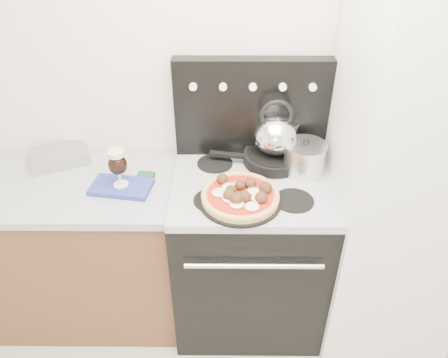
{
  "coord_description": "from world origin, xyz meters",
  "views": [
    {
      "loc": [
        -0.04,
        -0.51,
        2.12
      ],
      "look_at": [
        -0.05,
        1.05,
        1.02
      ],
      "focal_mm": 35.0,
      "sensor_mm": 36.0,
      "label": 1
    }
  ],
  "objects_px": {
    "stove_body": "(249,254)",
    "oven_mitt": "(121,187)",
    "beer_glass": "(118,168)",
    "stock_pot": "(304,159)",
    "pizza": "(240,194)",
    "tea_kettle": "(275,132)",
    "fridge": "(403,180)",
    "base_cabinet": "(46,251)",
    "pizza_pan": "(240,200)",
    "skillet": "(273,158)"
  },
  "relations": [
    {
      "from": "fridge",
      "to": "skillet",
      "type": "bearing_deg",
      "value": 161.75
    },
    {
      "from": "base_cabinet",
      "to": "skillet",
      "type": "relative_size",
      "value": 4.79
    },
    {
      "from": "fridge",
      "to": "tea_kettle",
      "type": "height_order",
      "value": "fridge"
    },
    {
      "from": "pizza",
      "to": "stock_pot",
      "type": "height_order",
      "value": "stock_pot"
    },
    {
      "from": "stove_body",
      "to": "pizza_pan",
      "type": "height_order",
      "value": "pizza_pan"
    },
    {
      "from": "beer_glass",
      "to": "tea_kettle",
      "type": "distance_m",
      "value": 0.76
    },
    {
      "from": "pizza_pan",
      "to": "beer_glass",
      "type": "bearing_deg",
      "value": 168.51
    },
    {
      "from": "fridge",
      "to": "tea_kettle",
      "type": "xyz_separation_m",
      "value": [
        -0.59,
        0.19,
        0.14
      ]
    },
    {
      "from": "skillet",
      "to": "tea_kettle",
      "type": "relative_size",
      "value": 1.26
    },
    {
      "from": "stove_body",
      "to": "fridge",
      "type": "relative_size",
      "value": 0.46
    },
    {
      "from": "stove_body",
      "to": "beer_glass",
      "type": "height_order",
      "value": "beer_glass"
    },
    {
      "from": "pizza_pan",
      "to": "tea_kettle",
      "type": "distance_m",
      "value": 0.4
    },
    {
      "from": "base_cabinet",
      "to": "beer_glass",
      "type": "height_order",
      "value": "beer_glass"
    },
    {
      "from": "pizza_pan",
      "to": "tea_kettle",
      "type": "bearing_deg",
      "value": 61.38
    },
    {
      "from": "stock_pot",
      "to": "skillet",
      "type": "bearing_deg",
      "value": 149.85
    },
    {
      "from": "oven_mitt",
      "to": "tea_kettle",
      "type": "relative_size",
      "value": 1.16
    },
    {
      "from": "beer_glass",
      "to": "stock_pot",
      "type": "relative_size",
      "value": 0.96
    },
    {
      "from": "pizza_pan",
      "to": "stock_pot",
      "type": "distance_m",
      "value": 0.4
    },
    {
      "from": "pizza_pan",
      "to": "base_cabinet",
      "type": "bearing_deg",
      "value": 170.42
    },
    {
      "from": "base_cabinet",
      "to": "tea_kettle",
      "type": "height_order",
      "value": "tea_kettle"
    },
    {
      "from": "stove_body",
      "to": "tea_kettle",
      "type": "xyz_separation_m",
      "value": [
        0.11,
        0.17,
        0.65
      ]
    },
    {
      "from": "oven_mitt",
      "to": "pizza_pan",
      "type": "bearing_deg",
      "value": -11.49
    },
    {
      "from": "pizza_pan",
      "to": "stove_body",
      "type": "bearing_deg",
      "value": 68.27
    },
    {
      "from": "base_cabinet",
      "to": "fridge",
      "type": "bearing_deg",
      "value": -1.59
    },
    {
      "from": "stove_body",
      "to": "tea_kettle",
      "type": "height_order",
      "value": "tea_kettle"
    },
    {
      "from": "fridge",
      "to": "beer_glass",
      "type": "xyz_separation_m",
      "value": [
        -1.32,
        -0.01,
        0.07
      ]
    },
    {
      "from": "stove_body",
      "to": "oven_mitt",
      "type": "xyz_separation_m",
      "value": [
        -0.62,
        -0.04,
        0.47
      ]
    },
    {
      "from": "beer_glass",
      "to": "tea_kettle",
      "type": "xyz_separation_m",
      "value": [
        0.73,
        0.21,
        0.08
      ]
    },
    {
      "from": "stove_body",
      "to": "stock_pot",
      "type": "height_order",
      "value": "stock_pot"
    },
    {
      "from": "pizza_pan",
      "to": "skillet",
      "type": "xyz_separation_m",
      "value": [
        0.17,
        0.32,
        0.02
      ]
    },
    {
      "from": "beer_glass",
      "to": "pizza_pan",
      "type": "height_order",
      "value": "beer_glass"
    },
    {
      "from": "fridge",
      "to": "oven_mitt",
      "type": "distance_m",
      "value": 1.32
    },
    {
      "from": "oven_mitt",
      "to": "base_cabinet",
      "type": "bearing_deg",
      "value": 172.61
    },
    {
      "from": "oven_mitt",
      "to": "tea_kettle",
      "type": "xyz_separation_m",
      "value": [
        0.73,
        0.21,
        0.18
      ]
    },
    {
      "from": "skillet",
      "to": "pizza",
      "type": "bearing_deg",
      "value": -118.62
    },
    {
      "from": "oven_mitt",
      "to": "beer_glass",
      "type": "bearing_deg",
      "value": 0.0
    },
    {
      "from": "base_cabinet",
      "to": "skillet",
      "type": "distance_m",
      "value": 1.33
    },
    {
      "from": "fridge",
      "to": "pizza_pan",
      "type": "distance_m",
      "value": 0.77
    },
    {
      "from": "skillet",
      "to": "stock_pot",
      "type": "relative_size",
      "value": 1.55
    },
    {
      "from": "stove_body",
      "to": "beer_glass",
      "type": "bearing_deg",
      "value": -176.43
    },
    {
      "from": "tea_kettle",
      "to": "fridge",
      "type": "bearing_deg",
      "value": -13.25
    },
    {
      "from": "oven_mitt",
      "to": "skillet",
      "type": "distance_m",
      "value": 0.76
    },
    {
      "from": "stove_body",
      "to": "pizza",
      "type": "height_order",
      "value": "pizza"
    },
    {
      "from": "pizza_pan",
      "to": "skillet",
      "type": "distance_m",
      "value": 0.36
    },
    {
      "from": "stove_body",
      "to": "pizza",
      "type": "distance_m",
      "value": 0.54
    },
    {
      "from": "stove_body",
      "to": "fridge",
      "type": "xyz_separation_m",
      "value": [
        0.7,
        -0.03,
        0.51
      ]
    },
    {
      "from": "skillet",
      "to": "base_cabinet",
      "type": "bearing_deg",
      "value": -173.3
    },
    {
      "from": "pizza_pan",
      "to": "skillet",
      "type": "bearing_deg",
      "value": 61.38
    },
    {
      "from": "stove_body",
      "to": "pizza",
      "type": "bearing_deg",
      "value": -111.73
    },
    {
      "from": "stove_body",
      "to": "tea_kettle",
      "type": "relative_size",
      "value": 3.65
    }
  ]
}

